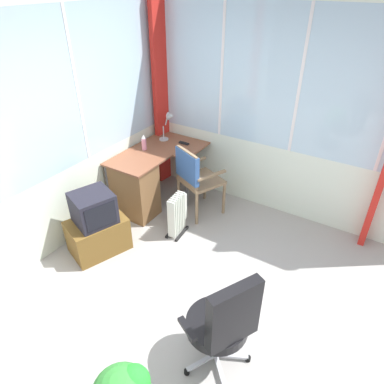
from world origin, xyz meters
name	(u,v)px	position (x,y,z in m)	size (l,w,h in m)	color
ground	(198,327)	(0.00, 0.00, -0.03)	(5.38, 4.96, 0.06)	#9C9894
north_window_panel	(25,144)	(0.00, 2.01, 1.37)	(4.38, 0.07, 2.74)	silver
east_window_panel	(296,115)	(2.22, 0.00, 1.37)	(0.07, 3.96, 2.74)	silver
curtain_corner	(161,96)	(2.09, 1.88, 1.32)	(0.27, 0.07, 2.64)	red
desk	(137,185)	(1.15, 1.64, 0.42)	(1.31, 0.85, 0.77)	brown
desk_lamp	(169,122)	(1.97, 1.67, 1.03)	(0.22, 0.19, 0.39)	#B2B7BC
tv_remote	(184,143)	(1.93, 1.40, 0.78)	(0.04, 0.15, 0.02)	black
spray_bottle	(144,142)	(1.49, 1.76, 0.88)	(0.06, 0.06, 0.22)	pink
wooden_armchair	(193,174)	(1.50, 0.98, 0.62)	(0.64, 0.64, 0.97)	#886D4E
office_chair	(224,322)	(-0.24, -0.37, 0.57)	(0.62, 0.60, 1.03)	#B7B7BF
tv_on_stand	(97,226)	(0.29, 1.54, 0.34)	(0.75, 0.64, 0.78)	brown
space_heater	(178,214)	(1.05, 0.93, 0.28)	(0.36, 0.20, 0.55)	silver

